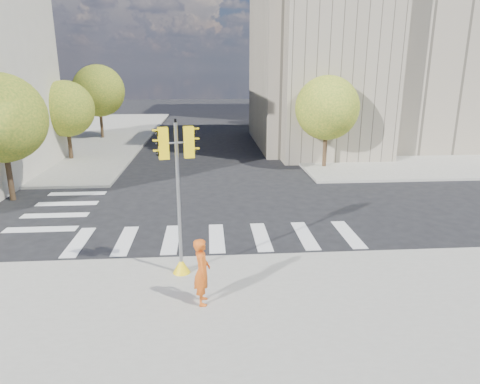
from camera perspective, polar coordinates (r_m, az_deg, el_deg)
The scene contains 15 objects.
ground at distance 19.14m, azimuth -2.98°, elevation -3.87°, with size 160.00×160.00×0.00m, color black.
sidewalk_far_right at distance 48.90m, azimuth 20.51°, elevation 7.51°, with size 28.00×40.00×0.15m, color gray.
sidewalk_far_left at distance 48.60m, azimuth -28.31°, elevation 6.57°, with size 28.00×40.00×0.15m, color gray.
civic_building at distance 40.40m, azimuth 19.76°, elevation 16.25°, with size 26.00×16.00×19.39m.
office_tower at distance 64.58m, azimuth 17.40°, elevation 22.97°, with size 20.00×18.00×30.00m, color #9EA0A3.
tree_lw_near at distance 24.32m, azimuth -29.28°, elevation 8.59°, with size 4.40×4.40×6.41m.
tree_lw_mid at distance 33.67m, azimuth -22.20°, elevation 10.23°, with size 4.00×4.00×5.77m.
tree_lw_far at distance 43.24m, azimuth -18.34°, elevation 12.68°, with size 4.80×4.80×6.95m.
tree_re_near at distance 29.18m, azimuth 11.54°, elevation 10.92°, with size 4.20×4.20×6.16m.
tree_re_mid at distance 40.81m, azimuth 6.97°, elevation 12.94°, with size 4.60×4.60×6.66m.
tree_re_far at distance 52.65m, azimuth 4.39°, elevation 13.17°, with size 4.00×4.00×5.88m.
lamp_near at distance 33.12m, azimuth 10.56°, elevation 12.47°, with size 0.35×0.18×8.11m.
lamp_far at distance 46.78m, azimuth 6.15°, elevation 13.63°, with size 0.35×0.18×8.11m.
traffic_signal at distance 13.48m, azimuth -8.13°, elevation -2.47°, with size 1.08×0.56×4.97m.
photographer at distance 12.12m, azimuth -5.09°, elevation -10.50°, with size 0.71×0.46×1.94m, color #C44E12.
Camera 1 is at (-0.36, -17.99, 6.54)m, focal length 32.00 mm.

